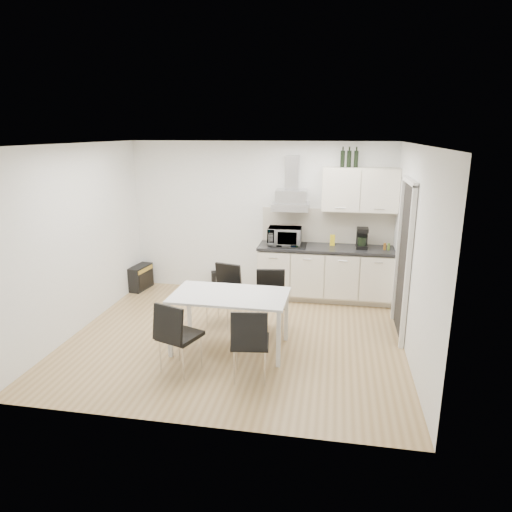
{
  "coord_description": "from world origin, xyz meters",
  "views": [
    {
      "loc": [
        1.28,
        -5.66,
        2.76
      ],
      "look_at": [
        0.23,
        0.28,
        1.1
      ],
      "focal_mm": 32.0,
      "sensor_mm": 36.0,
      "label": 1
    }
  ],
  "objects_px": {
    "kitchenette": "(328,251)",
    "chair_far_right": "(270,303)",
    "floor_speaker": "(217,280)",
    "chair_far_left": "(222,296)",
    "guitar_amp": "(141,277)",
    "dining_table": "(230,300)",
    "chair_near_left": "(180,336)",
    "chair_near_right": "(250,343)"
  },
  "relations": [
    {
      "from": "chair_near_right",
      "to": "chair_far_right",
      "type": "bearing_deg",
      "value": 80.45
    },
    {
      "from": "dining_table",
      "to": "kitchenette",
      "type": "bearing_deg",
      "value": 61.1
    },
    {
      "from": "chair_far_left",
      "to": "chair_near_right",
      "type": "height_order",
      "value": "same"
    },
    {
      "from": "floor_speaker",
      "to": "chair_near_left",
      "type": "bearing_deg",
      "value": -104.72
    },
    {
      "from": "kitchenette",
      "to": "floor_speaker",
      "type": "distance_m",
      "value": 2.07
    },
    {
      "from": "dining_table",
      "to": "floor_speaker",
      "type": "distance_m",
      "value": 2.42
    },
    {
      "from": "chair_near_left",
      "to": "guitar_amp",
      "type": "xyz_separation_m",
      "value": [
        -1.68,
        2.65,
        -0.22
      ]
    },
    {
      "from": "chair_near_right",
      "to": "floor_speaker",
      "type": "relative_size",
      "value": 2.74
    },
    {
      "from": "kitchenette",
      "to": "floor_speaker",
      "type": "bearing_deg",
      "value": 175.15
    },
    {
      "from": "kitchenette",
      "to": "guitar_amp",
      "type": "distance_m",
      "value": 3.36
    },
    {
      "from": "chair_near_right",
      "to": "floor_speaker",
      "type": "bearing_deg",
      "value": 104.36
    },
    {
      "from": "dining_table",
      "to": "guitar_amp",
      "type": "bearing_deg",
      "value": 137.7
    },
    {
      "from": "kitchenette",
      "to": "dining_table",
      "type": "xyz_separation_m",
      "value": [
        -1.18,
        -2.07,
        -0.16
      ]
    },
    {
      "from": "dining_table",
      "to": "chair_near_left",
      "type": "bearing_deg",
      "value": -122.69
    },
    {
      "from": "chair_far_right",
      "to": "floor_speaker",
      "type": "relative_size",
      "value": 2.74
    },
    {
      "from": "chair_far_left",
      "to": "chair_far_right",
      "type": "relative_size",
      "value": 1.0
    },
    {
      "from": "floor_speaker",
      "to": "chair_far_right",
      "type": "bearing_deg",
      "value": -75.11
    },
    {
      "from": "dining_table",
      "to": "chair_near_left",
      "type": "xyz_separation_m",
      "value": [
        -0.44,
        -0.67,
        -0.23
      ]
    },
    {
      "from": "chair_far_left",
      "to": "floor_speaker",
      "type": "height_order",
      "value": "chair_far_left"
    },
    {
      "from": "chair_near_right",
      "to": "chair_far_left",
      "type": "bearing_deg",
      "value": 108.27
    },
    {
      "from": "kitchenette",
      "to": "chair_far_right",
      "type": "xyz_separation_m",
      "value": [
        -0.74,
        -1.5,
        -0.39
      ]
    },
    {
      "from": "chair_far_right",
      "to": "guitar_amp",
      "type": "bearing_deg",
      "value": -37.17
    },
    {
      "from": "kitchenette",
      "to": "chair_far_right",
      "type": "relative_size",
      "value": 2.86
    },
    {
      "from": "chair_near_right",
      "to": "guitar_amp",
      "type": "relative_size",
      "value": 1.61
    },
    {
      "from": "chair_near_right",
      "to": "chair_near_left",
      "type": "bearing_deg",
      "value": 171.39
    },
    {
      "from": "chair_far_right",
      "to": "guitar_amp",
      "type": "distance_m",
      "value": 2.94
    },
    {
      "from": "guitar_amp",
      "to": "floor_speaker",
      "type": "height_order",
      "value": "guitar_amp"
    },
    {
      "from": "dining_table",
      "to": "chair_far_right",
      "type": "distance_m",
      "value": 0.76
    },
    {
      "from": "dining_table",
      "to": "chair_near_right",
      "type": "bearing_deg",
      "value": -59.29
    },
    {
      "from": "chair_far_right",
      "to": "chair_near_right",
      "type": "xyz_separation_m",
      "value": [
        -0.05,
        -1.25,
        0.0
      ]
    },
    {
      "from": "chair_far_right",
      "to": "chair_near_left",
      "type": "distance_m",
      "value": 1.52
    },
    {
      "from": "chair_far_left",
      "to": "guitar_amp",
      "type": "bearing_deg",
      "value": -19.86
    },
    {
      "from": "guitar_amp",
      "to": "floor_speaker",
      "type": "distance_m",
      "value": 1.38
    },
    {
      "from": "chair_far_right",
      "to": "chair_near_right",
      "type": "bearing_deg",
      "value": 79.57
    },
    {
      "from": "chair_far_left",
      "to": "chair_near_right",
      "type": "xyz_separation_m",
      "value": [
        0.68,
        -1.42,
        0.0
      ]
    },
    {
      "from": "chair_near_right",
      "to": "guitar_amp",
      "type": "distance_m",
      "value": 3.68
    },
    {
      "from": "chair_near_left",
      "to": "guitar_amp",
      "type": "distance_m",
      "value": 3.15
    },
    {
      "from": "kitchenette",
      "to": "dining_table",
      "type": "relative_size",
      "value": 1.7
    },
    {
      "from": "kitchenette",
      "to": "chair_near_right",
      "type": "height_order",
      "value": "kitchenette"
    },
    {
      "from": "dining_table",
      "to": "chair_near_left",
      "type": "relative_size",
      "value": 1.69
    },
    {
      "from": "dining_table",
      "to": "chair_far_left",
      "type": "bearing_deg",
      "value": 112.09
    },
    {
      "from": "chair_far_left",
      "to": "chair_far_right",
      "type": "distance_m",
      "value": 0.75
    }
  ]
}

